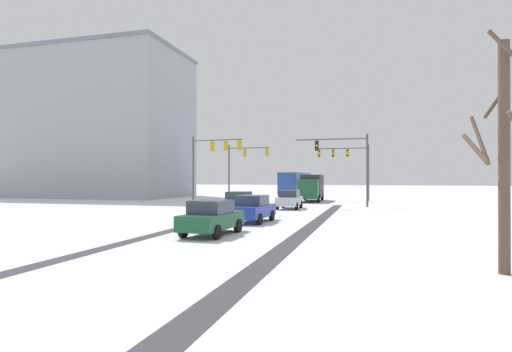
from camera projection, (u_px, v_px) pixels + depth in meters
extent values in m
cube|color=#38383D|center=(311.00, 227.00, 22.51)|extent=(0.85, 37.47, 0.01)
cube|color=#38383D|center=(198.00, 223.00, 24.28)|extent=(0.75, 37.47, 0.01)
cube|color=white|center=(394.00, 233.00, 19.75)|extent=(4.00, 37.47, 0.12)
cylinder|color=#47474C|center=(368.00, 173.00, 47.81)|extent=(0.18, 0.18, 6.50)
cylinder|color=#47474C|center=(342.00, 148.00, 48.41)|extent=(5.89, 0.55, 0.12)
cube|color=#B79319|center=(347.00, 153.00, 48.29)|extent=(0.34, 0.26, 0.90)
sphere|color=black|center=(347.00, 150.00, 48.14)|extent=(0.20, 0.20, 0.20)
sphere|color=orange|center=(347.00, 153.00, 48.13)|extent=(0.20, 0.20, 0.20)
sphere|color=black|center=(347.00, 156.00, 48.13)|extent=(0.20, 0.20, 0.20)
cube|color=#B79319|center=(333.00, 153.00, 48.61)|extent=(0.34, 0.26, 0.90)
sphere|color=black|center=(333.00, 151.00, 48.46)|extent=(0.20, 0.20, 0.20)
sphere|color=orange|center=(333.00, 153.00, 48.46)|extent=(0.20, 0.20, 0.20)
sphere|color=black|center=(333.00, 156.00, 48.45)|extent=(0.20, 0.20, 0.20)
cube|color=#B79319|center=(319.00, 153.00, 48.93)|extent=(0.34, 0.26, 0.90)
sphere|color=black|center=(319.00, 151.00, 48.78)|extent=(0.20, 0.20, 0.20)
sphere|color=orange|center=(319.00, 153.00, 48.78)|extent=(0.20, 0.20, 0.20)
sphere|color=black|center=(319.00, 156.00, 48.78)|extent=(0.20, 0.20, 0.20)
cylinder|color=#47474C|center=(367.00, 171.00, 36.26)|extent=(0.18, 0.18, 6.50)
cylinder|color=#47474C|center=(331.00, 139.00, 37.03)|extent=(6.24, 0.29, 0.12)
cube|color=black|center=(317.00, 146.00, 37.33)|extent=(0.33, 0.25, 0.90)
sphere|color=black|center=(317.00, 142.00, 37.17)|extent=(0.20, 0.20, 0.20)
sphere|color=orange|center=(317.00, 146.00, 37.17)|extent=(0.20, 0.20, 0.20)
sphere|color=black|center=(317.00, 149.00, 37.17)|extent=(0.20, 0.20, 0.20)
cylinder|color=#47474C|center=(193.00, 172.00, 38.51)|extent=(0.18, 0.18, 6.50)
cylinder|color=#47474C|center=(217.00, 140.00, 37.69)|extent=(4.86, 0.48, 0.12)
cube|color=#B79319|center=(212.00, 146.00, 37.86)|extent=(0.34, 0.26, 0.90)
sphere|color=black|center=(213.00, 143.00, 38.01)|extent=(0.20, 0.20, 0.20)
sphere|color=orange|center=(213.00, 146.00, 38.01)|extent=(0.20, 0.20, 0.20)
sphere|color=black|center=(213.00, 150.00, 38.00)|extent=(0.20, 0.20, 0.20)
cube|color=#B79319|center=(226.00, 146.00, 37.40)|extent=(0.34, 0.26, 0.90)
sphere|color=black|center=(226.00, 143.00, 37.55)|extent=(0.20, 0.20, 0.20)
sphere|color=orange|center=(226.00, 146.00, 37.55)|extent=(0.20, 0.20, 0.20)
sphere|color=black|center=(226.00, 149.00, 37.55)|extent=(0.20, 0.20, 0.20)
cube|color=#B79319|center=(240.00, 145.00, 36.95)|extent=(0.34, 0.26, 0.90)
sphere|color=black|center=(240.00, 142.00, 37.10)|extent=(0.20, 0.20, 0.20)
sphere|color=orange|center=(240.00, 145.00, 37.10)|extent=(0.20, 0.20, 0.20)
sphere|color=black|center=(240.00, 149.00, 37.10)|extent=(0.20, 0.20, 0.20)
cylinder|color=#47474C|center=(229.00, 173.00, 48.14)|extent=(0.18, 0.18, 6.50)
cylinder|color=#47474C|center=(249.00, 148.00, 47.57)|extent=(4.73, 0.24, 0.12)
cube|color=#B79319|center=(245.00, 153.00, 47.68)|extent=(0.33, 0.25, 0.90)
sphere|color=black|center=(245.00, 150.00, 47.84)|extent=(0.20, 0.20, 0.20)
sphere|color=orange|center=(245.00, 153.00, 47.84)|extent=(0.20, 0.20, 0.20)
sphere|color=black|center=(245.00, 155.00, 47.84)|extent=(0.20, 0.20, 0.20)
cube|color=#B79319|center=(267.00, 152.00, 47.05)|extent=(0.33, 0.25, 0.90)
sphere|color=black|center=(267.00, 150.00, 47.20)|extent=(0.20, 0.20, 0.20)
sphere|color=orange|center=(267.00, 152.00, 47.20)|extent=(0.20, 0.20, 0.20)
sphere|color=black|center=(267.00, 155.00, 47.20)|extent=(0.20, 0.20, 0.20)
cube|color=#B7BABF|center=(289.00, 201.00, 35.89)|extent=(1.77, 4.13, 0.70)
cube|color=#2D3847|center=(289.00, 194.00, 35.74)|extent=(1.59, 1.93, 0.60)
cylinder|color=black|center=(283.00, 204.00, 37.32)|extent=(0.23, 0.64, 0.64)
cylinder|color=black|center=(301.00, 204.00, 36.91)|extent=(0.23, 0.64, 0.64)
cylinder|color=black|center=(277.00, 206.00, 34.86)|extent=(0.23, 0.64, 0.64)
cylinder|color=black|center=(296.00, 206.00, 34.45)|extent=(0.23, 0.64, 0.64)
cube|color=slate|center=(239.00, 204.00, 31.87)|extent=(1.71, 4.11, 0.70)
cube|color=#2D3847|center=(239.00, 196.00, 31.73)|extent=(1.57, 1.90, 0.60)
cylinder|color=black|center=(235.00, 207.00, 33.31)|extent=(0.22, 0.64, 0.64)
cylinder|color=black|center=(254.00, 208.00, 32.87)|extent=(0.22, 0.64, 0.64)
cylinder|color=black|center=(224.00, 209.00, 30.86)|extent=(0.22, 0.64, 0.64)
cylinder|color=black|center=(245.00, 210.00, 30.42)|extent=(0.22, 0.64, 0.64)
cube|color=#233899|center=(253.00, 211.00, 25.05)|extent=(1.90, 4.18, 0.70)
cube|color=#2D3847|center=(252.00, 200.00, 24.91)|extent=(1.65, 1.97, 0.60)
cylinder|color=black|center=(247.00, 215.00, 26.51)|extent=(0.25, 0.65, 0.64)
cylinder|color=black|center=(272.00, 215.00, 26.00)|extent=(0.25, 0.65, 0.64)
cylinder|color=black|center=(233.00, 218.00, 24.10)|extent=(0.25, 0.65, 0.64)
cylinder|color=black|center=(259.00, 219.00, 23.59)|extent=(0.25, 0.65, 0.64)
cube|color=#194C2D|center=(212.00, 221.00, 19.45)|extent=(1.92, 4.19, 0.70)
cube|color=#2D3847|center=(211.00, 207.00, 19.31)|extent=(1.66, 1.98, 0.60)
cylinder|color=black|center=(208.00, 225.00, 20.91)|extent=(0.25, 0.65, 0.64)
cylinder|color=black|center=(238.00, 226.00, 20.39)|extent=(0.25, 0.65, 0.64)
cylinder|color=black|center=(183.00, 231.00, 18.50)|extent=(0.25, 0.65, 0.64)
cylinder|color=black|center=(217.00, 232.00, 17.98)|extent=(0.25, 0.65, 0.64)
cube|color=#284793|center=(295.00, 183.00, 58.83)|extent=(2.76, 11.06, 2.90)
cube|color=#283342|center=(295.00, 181.00, 58.83)|extent=(2.78, 10.18, 0.90)
cylinder|color=black|center=(298.00, 195.00, 54.80)|extent=(0.32, 0.97, 0.96)
cylinder|color=black|center=(281.00, 194.00, 55.49)|extent=(0.32, 0.97, 0.96)
cylinder|color=black|center=(308.00, 193.00, 61.64)|extent=(0.32, 0.97, 0.96)
cylinder|color=black|center=(292.00, 193.00, 62.33)|extent=(0.32, 0.97, 0.96)
cube|color=#194C2D|center=(309.00, 189.00, 44.71)|extent=(2.16, 2.26, 2.10)
cube|color=#333338|center=(312.00, 186.00, 48.31)|extent=(2.35, 5.26, 2.60)
cylinder|color=black|center=(318.00, 199.00, 44.89)|extent=(0.30, 0.85, 0.84)
cylinder|color=black|center=(300.00, 198.00, 45.38)|extent=(0.30, 0.85, 0.84)
cylinder|color=black|center=(322.00, 197.00, 49.44)|extent=(0.30, 0.85, 0.84)
cylinder|color=black|center=(305.00, 197.00, 49.93)|extent=(0.30, 0.85, 0.84)
cylinder|color=brown|center=(504.00, 157.00, 11.53)|extent=(0.30, 0.30, 6.47)
cylinder|color=brown|center=(507.00, 49.00, 11.13)|extent=(0.98, 0.19, 1.16)
cylinder|color=brown|center=(480.00, 139.00, 11.63)|extent=(0.26, 1.35, 1.47)
cylinder|color=brown|center=(497.00, 101.00, 11.89)|extent=(0.77, 0.31, 1.05)
cylinder|color=brown|center=(475.00, 149.00, 11.60)|extent=(0.41, 1.59, 0.98)
cube|color=#9399A3|center=(83.00, 128.00, 59.95)|extent=(29.06, 14.08, 19.72)
cube|color=slate|center=(83.00, 58.00, 60.00)|extent=(29.36, 14.38, 0.50)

